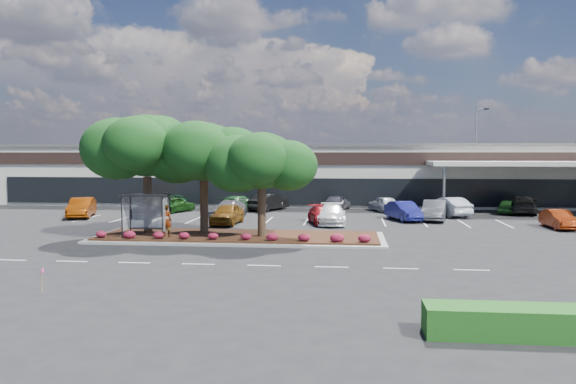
# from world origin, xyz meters

# --- Properties ---
(ground) EXTENTS (160.00, 160.00, 0.00)m
(ground) POSITION_xyz_m (0.00, 0.00, 0.00)
(ground) COLOR black
(ground) RESTS_ON ground
(retail_store) EXTENTS (80.40, 25.20, 6.25)m
(retail_store) POSITION_xyz_m (0.06, 33.91, 3.15)
(retail_store) COLOR silver
(retail_store) RESTS_ON ground
(landscape_island) EXTENTS (18.00, 6.00, 0.26)m
(landscape_island) POSITION_xyz_m (-2.00, 4.00, 0.12)
(landscape_island) COLOR gray
(landscape_island) RESTS_ON ground
(lane_markings) EXTENTS (33.12, 20.06, 0.01)m
(lane_markings) POSITION_xyz_m (-0.14, 10.42, 0.01)
(lane_markings) COLOR silver
(lane_markings) RESTS_ON ground
(shrub_row) EXTENTS (17.00, 0.80, 0.50)m
(shrub_row) POSITION_xyz_m (-2.00, 1.90, 0.51)
(shrub_row) COLOR maroon
(shrub_row) RESTS_ON landscape_island
(bus_shelter) EXTENTS (2.75, 1.55, 2.59)m
(bus_shelter) POSITION_xyz_m (-7.50, 2.95, 2.31)
(bus_shelter) COLOR black
(bus_shelter) RESTS_ON landscape_island
(island_tree_west) EXTENTS (7.20, 7.20, 7.89)m
(island_tree_west) POSITION_xyz_m (-8.00, 4.50, 4.21)
(island_tree_west) COLOR #0E360F
(island_tree_west) RESTS_ON landscape_island
(island_tree_mid) EXTENTS (6.60, 6.60, 7.32)m
(island_tree_mid) POSITION_xyz_m (-4.50, 5.20, 3.92)
(island_tree_mid) COLOR #0E360F
(island_tree_mid) RESTS_ON landscape_island
(island_tree_east) EXTENTS (5.80, 5.80, 6.50)m
(island_tree_east) POSITION_xyz_m (-0.50, 3.70, 3.51)
(island_tree_east) COLOR #0E360F
(island_tree_east) RESTS_ON landscape_island
(hedge_south_east) EXTENTS (6.00, 1.30, 0.90)m
(hedge_south_east) POSITION_xyz_m (10.00, -13.50, 0.45)
(hedge_south_east) COLOR #0E430F
(hedge_south_east) RESTS_ON ground
(conifer_north_west) EXTENTS (4.40, 4.40, 10.00)m
(conifer_north_west) POSITION_xyz_m (-30.00, 46.00, 5.00)
(conifer_north_west) COLOR #0E360F
(conifer_north_west) RESTS_ON ground
(person_waiting) EXTENTS (0.78, 0.57, 1.95)m
(person_waiting) POSITION_xyz_m (-6.26, 2.90, 1.23)
(person_waiting) COLOR #594C47
(person_waiting) RESTS_ON landscape_island
(light_pole) EXTENTS (1.43, 0.50, 9.92)m
(light_pole) POSITION_xyz_m (17.51, 27.84, 4.40)
(light_pole) COLOR gray
(light_pole) RESTS_ON ground
(survey_stake) EXTENTS (0.07, 0.14, 0.96)m
(survey_stake) POSITION_xyz_m (-6.88, -10.03, 0.62)
(survey_stake) COLOR #98784F
(survey_stake) RESTS_ON ground
(car_0) EXTENTS (3.05, 5.19, 1.62)m
(car_0) POSITION_xyz_m (-17.29, 14.22, 0.81)
(car_0) COLOR #7E3106
(car_0) RESTS_ON ground
(car_1) EXTENTS (2.54, 5.13, 1.43)m
(car_1) POSITION_xyz_m (-11.69, 15.29, 0.72)
(car_1) COLOR black
(car_1) RESTS_ON ground
(car_2) EXTENTS (2.82, 5.12, 1.40)m
(car_2) POSITION_xyz_m (-5.06, 15.18, 0.70)
(car_2) COLOR #5C5D63
(car_2) RESTS_ON ground
(car_3) EXTENTS (2.08, 4.61, 1.54)m
(car_3) POSITION_xyz_m (-4.26, 11.06, 0.77)
(car_3) COLOR brown
(car_3) RESTS_ON ground
(car_4) EXTENTS (2.17, 5.11, 1.47)m
(car_4) POSITION_xyz_m (3.54, 11.92, 0.74)
(car_4) COLOR white
(car_4) RESTS_ON ground
(car_5) EXTENTS (2.91, 4.96, 1.35)m
(car_5) POSITION_xyz_m (2.91, 11.97, 0.68)
(car_5) COLOR maroon
(car_5) RESTS_ON ground
(car_6) EXTENTS (2.98, 4.80, 1.49)m
(car_6) POSITION_xyz_m (9.18, 14.87, 0.75)
(car_6) COLOR navy
(car_6) RESTS_ON ground
(car_7) EXTENTS (2.64, 5.07, 1.59)m
(car_7) POSITION_xyz_m (11.55, 15.16, 0.80)
(car_7) COLOR #505157
(car_7) RESTS_ON ground
(car_8) EXTENTS (1.55, 4.07, 1.32)m
(car_8) POSITION_xyz_m (19.60, 11.18, 0.66)
(car_8) COLOR maroon
(car_8) RESTS_ON ground
(car_9) EXTENTS (3.44, 5.18, 1.32)m
(car_9) POSITION_xyz_m (-11.78, 22.31, 0.66)
(car_9) COLOR #1C502A
(car_9) RESTS_ON ground
(car_10) EXTENTS (3.30, 4.58, 1.45)m
(car_10) POSITION_xyz_m (-10.78, 18.80, 0.72)
(car_10) COLOR #184213
(car_10) RESTS_ON ground
(car_11) EXTENTS (3.27, 5.47, 1.48)m
(car_11) POSITION_xyz_m (-5.13, 19.89, 0.74)
(car_11) COLOR #1F5026
(car_11) RESTS_ON ground
(car_12) EXTENTS (3.48, 5.02, 1.57)m
(car_12) POSITION_xyz_m (-2.56, 21.34, 0.78)
(car_12) COLOR black
(car_12) RESTS_ON ground
(car_13) EXTENTS (2.77, 4.63, 1.48)m
(car_13) POSITION_xyz_m (3.74, 22.33, 0.74)
(car_13) COLOR #525159
(car_13) RESTS_ON ground
(car_14) EXTENTS (3.07, 4.51, 1.42)m
(car_14) POSITION_xyz_m (8.01, 21.56, 0.71)
(car_14) COLOR silver
(car_14) RESTS_ON ground
(car_15) EXTENTS (3.26, 5.16, 1.61)m
(car_15) POSITION_xyz_m (13.27, 18.45, 0.80)
(car_15) COLOR silver
(car_15) RESTS_ON ground
(car_16) EXTENTS (2.93, 4.18, 1.32)m
(car_16) POSITION_xyz_m (18.77, 20.58, 0.66)
(car_16) COLOR #1A4218
(car_16) RESTS_ON ground
(car_17) EXTENTS (3.49, 5.97, 1.62)m
(car_17) POSITION_xyz_m (19.98, 20.91, 0.81)
(car_17) COLOR black
(car_17) RESTS_ON ground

